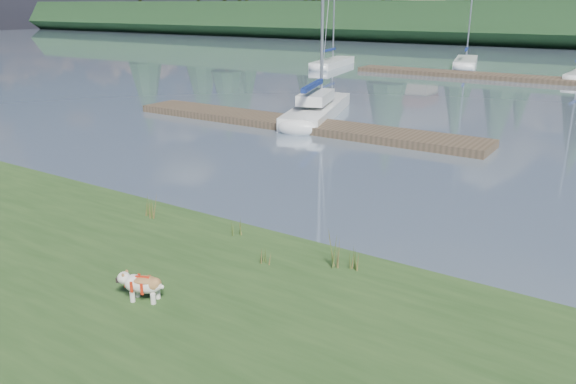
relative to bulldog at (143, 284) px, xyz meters
The scene contains 15 objects.
ground 35.10m from the bulldog, 93.29° to the left, with size 200.00×200.00×0.00m, color slate.
bank 2.28m from the bulldog, 154.54° to the right, with size 60.00×9.00×0.35m, color #2F4D20.
bulldog is the anchor object (origin of this frame).
sailboat_main 18.35m from the bulldog, 111.06° to the left, with size 4.10×8.50×12.12m.
dock_near 15.28m from the bulldog, 113.19° to the left, with size 16.00×2.00×0.30m, color #4C3D2C.
dock_far 35.04m from the bulldog, 90.02° to the left, with size 26.00×2.20×0.30m, color #4C3D2C.
sailboat_bg_0 40.13m from the bulldog, 114.15° to the left, with size 2.99×8.14×11.58m.
sailboat_bg_1 44.15m from the bulldog, 99.86° to the left, with size 3.58×8.49×12.39m.
weed_0 3.69m from the bulldog, 134.33° to the left, with size 0.17×0.14×0.57m.
weed_1 2.96m from the bulldog, 97.93° to the left, with size 0.17×0.14×0.45m.
weed_2 3.39m from the bulldog, 53.45° to the left, with size 0.17×0.14×0.69m.
weed_3 3.89m from the bulldog, 134.92° to the left, with size 0.17×0.14×0.56m.
weed_4 2.34m from the bulldog, 67.58° to the left, with size 0.17×0.14×0.35m.
weed_5 3.69m from the bulldog, 50.75° to the left, with size 0.17×0.14×0.57m.
mud_lip 4.03m from the bulldog, 120.36° to the left, with size 60.00×0.50×0.14m, color #33281C.
Camera 1 is at (8.36, -10.50, 4.89)m, focal length 35.00 mm.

